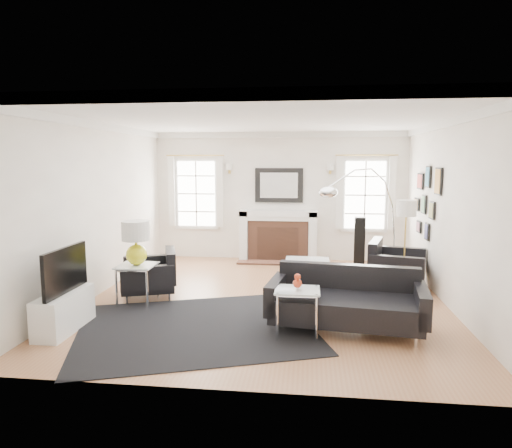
# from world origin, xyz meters

# --- Properties ---
(floor) EXTENTS (6.00, 6.00, 0.00)m
(floor) POSITION_xyz_m (0.00, 0.00, 0.00)
(floor) COLOR #A66A45
(floor) RESTS_ON ground
(back_wall) EXTENTS (5.50, 0.04, 2.80)m
(back_wall) POSITION_xyz_m (0.00, 3.00, 1.40)
(back_wall) COLOR white
(back_wall) RESTS_ON floor
(front_wall) EXTENTS (5.50, 0.04, 2.80)m
(front_wall) POSITION_xyz_m (0.00, -3.00, 1.40)
(front_wall) COLOR white
(front_wall) RESTS_ON floor
(left_wall) EXTENTS (0.04, 6.00, 2.80)m
(left_wall) POSITION_xyz_m (-2.75, 0.00, 1.40)
(left_wall) COLOR white
(left_wall) RESTS_ON floor
(right_wall) EXTENTS (0.04, 6.00, 2.80)m
(right_wall) POSITION_xyz_m (2.75, 0.00, 1.40)
(right_wall) COLOR white
(right_wall) RESTS_ON floor
(ceiling) EXTENTS (5.50, 6.00, 0.02)m
(ceiling) POSITION_xyz_m (0.00, 0.00, 2.80)
(ceiling) COLOR white
(ceiling) RESTS_ON back_wall
(crown_molding) EXTENTS (5.50, 6.00, 0.12)m
(crown_molding) POSITION_xyz_m (0.00, 0.00, 2.74)
(crown_molding) COLOR white
(crown_molding) RESTS_ON back_wall
(fireplace) EXTENTS (1.70, 0.69, 1.11)m
(fireplace) POSITION_xyz_m (0.00, 2.79, 0.54)
(fireplace) COLOR white
(fireplace) RESTS_ON floor
(mantel_mirror) EXTENTS (1.05, 0.07, 0.75)m
(mantel_mirror) POSITION_xyz_m (0.00, 2.95, 1.65)
(mantel_mirror) COLOR black
(mantel_mirror) RESTS_ON back_wall
(window_left) EXTENTS (1.24, 0.15, 1.62)m
(window_left) POSITION_xyz_m (-1.85, 2.95, 1.46)
(window_left) COLOR white
(window_left) RESTS_ON back_wall
(window_right) EXTENTS (1.24, 0.15, 1.62)m
(window_right) POSITION_xyz_m (1.85, 2.95, 1.46)
(window_right) COLOR white
(window_right) RESTS_ON back_wall
(gallery_wall) EXTENTS (0.04, 1.73, 1.29)m
(gallery_wall) POSITION_xyz_m (2.72, 1.30, 1.53)
(gallery_wall) COLOR black
(gallery_wall) RESTS_ON right_wall
(tv_unit) EXTENTS (0.35, 1.00, 1.09)m
(tv_unit) POSITION_xyz_m (-2.44, -1.70, 0.33)
(tv_unit) COLOR white
(tv_unit) RESTS_ON floor
(area_rug) EXTENTS (3.62, 3.32, 0.01)m
(area_rug) POSITION_xyz_m (-0.79, -1.42, 0.01)
(area_rug) COLOR black
(area_rug) RESTS_ON floor
(sofa) EXTENTS (2.08, 1.16, 0.65)m
(sofa) POSITION_xyz_m (1.16, -1.20, 0.35)
(sofa) COLOR black
(sofa) RESTS_ON floor
(armchair_left) EXTENTS (1.07, 1.13, 0.62)m
(armchair_left) POSITION_xyz_m (-1.84, -0.11, 0.35)
(armchair_left) COLOR black
(armchair_left) RESTS_ON floor
(armchair_right) EXTENTS (1.11, 1.18, 0.67)m
(armchair_right) POSITION_xyz_m (2.13, 0.88, 0.37)
(armchair_right) COLOR black
(armchair_right) RESTS_ON floor
(coffee_table) EXTENTS (0.80, 0.80, 0.36)m
(coffee_table) POSITION_xyz_m (0.65, 1.23, 0.33)
(coffee_table) COLOR silver
(coffee_table) RESTS_ON floor
(side_table_left) EXTENTS (0.55, 0.55, 0.61)m
(side_table_left) POSITION_xyz_m (-1.93, -0.50, 0.50)
(side_table_left) COLOR silver
(side_table_left) RESTS_ON floor
(nesting_table) EXTENTS (0.55, 0.46, 0.60)m
(nesting_table) POSITION_xyz_m (0.53, -1.56, 0.48)
(nesting_table) COLOR silver
(nesting_table) RESTS_ON floor
(gourd_lamp) EXTENTS (0.42, 0.42, 0.67)m
(gourd_lamp) POSITION_xyz_m (-1.93, -0.50, 0.99)
(gourd_lamp) COLOR yellow
(gourd_lamp) RESTS_ON side_table_left
(orange_vase) EXTENTS (0.11, 0.11, 0.18)m
(orange_vase) POSITION_xyz_m (0.53, -1.56, 0.70)
(orange_vase) COLOR red
(orange_vase) RESTS_ON nesting_table
(arc_floor_lamp) EXTENTS (1.50, 1.39, 2.13)m
(arc_floor_lamp) POSITION_xyz_m (1.58, 0.77, 1.15)
(arc_floor_lamp) COLOR white
(arc_floor_lamp) RESTS_ON floor
(stick_floor_lamp) EXTENTS (0.32, 0.32, 1.56)m
(stick_floor_lamp) POSITION_xyz_m (2.20, 0.41, 1.35)
(stick_floor_lamp) COLOR gold
(stick_floor_lamp) RESTS_ON floor
(speaker_tower) EXTENTS (0.23, 0.23, 1.06)m
(speaker_tower) POSITION_xyz_m (1.68, 2.20, 0.53)
(speaker_tower) COLOR black
(speaker_tower) RESTS_ON floor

